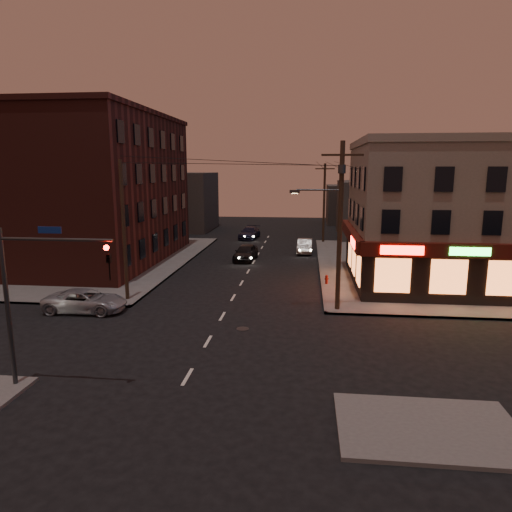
# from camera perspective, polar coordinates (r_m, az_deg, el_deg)

# --- Properties ---
(ground) EXTENTS (120.00, 120.00, 0.00)m
(ground) POSITION_cam_1_polar(r_m,az_deg,el_deg) (23.52, -6.05, -10.58)
(ground) COLOR black
(ground) RESTS_ON ground
(sidewalk_ne) EXTENTS (24.00, 28.00, 0.15)m
(sidewalk_ne) POSITION_cam_1_polar(r_m,az_deg,el_deg) (43.30, 23.93, -1.40)
(sidewalk_ne) COLOR #514F4C
(sidewalk_ne) RESTS_ON ground
(sidewalk_nw) EXTENTS (24.00, 28.00, 0.15)m
(sidewalk_nw) POSITION_cam_1_polar(r_m,az_deg,el_deg) (47.14, -22.74, -0.37)
(sidewalk_nw) COLOR #514F4C
(sidewalk_nw) RESTS_ON ground
(pizza_building) EXTENTS (15.85, 12.85, 10.50)m
(pizza_building) POSITION_cam_1_polar(r_m,az_deg,el_deg) (36.66, 24.05, 4.88)
(pizza_building) COLOR gray
(pizza_building) RESTS_ON sidewalk_ne
(brick_apartment) EXTENTS (12.00, 20.00, 13.00)m
(brick_apartment) POSITION_cam_1_polar(r_m,az_deg,el_deg) (44.79, -19.40, 7.80)
(brick_apartment) COLOR #4B1D18
(brick_apartment) RESTS_ON sidewalk_nw
(bg_building_ne_a) EXTENTS (10.00, 12.00, 7.00)m
(bg_building_ne_a) POSITION_cam_1_polar(r_m,az_deg,el_deg) (60.28, 15.16, 5.68)
(bg_building_ne_a) COLOR #3F3D3A
(bg_building_ne_a) RESTS_ON ground
(bg_building_nw) EXTENTS (9.00, 10.00, 8.00)m
(bg_building_nw) POSITION_cam_1_polar(r_m,az_deg,el_deg) (65.98, -9.40, 6.76)
(bg_building_nw) COLOR #3F3D3A
(bg_building_nw) RESTS_ON ground
(bg_building_ne_b) EXTENTS (8.00, 8.00, 6.00)m
(bg_building_ne_b) POSITION_cam_1_polar(r_m,az_deg,el_deg) (73.92, 11.98, 6.32)
(bg_building_ne_b) COLOR #3F3D3A
(bg_building_ne_b) RESTS_ON ground
(utility_pole_main) EXTENTS (4.20, 0.44, 10.00)m
(utility_pole_main) POSITION_cam_1_polar(r_m,az_deg,el_deg) (27.37, 10.24, 4.79)
(utility_pole_main) COLOR #382619
(utility_pole_main) RESTS_ON sidewalk_ne
(utility_pole_far) EXTENTS (0.26, 0.26, 9.00)m
(utility_pole_far) POSITION_cam_1_polar(r_m,az_deg,el_deg) (53.54, 8.50, 6.56)
(utility_pole_far) COLOR #382619
(utility_pole_far) RESTS_ON sidewalk_ne
(utility_pole_west) EXTENTS (0.24, 0.24, 9.00)m
(utility_pole_west) POSITION_cam_1_polar(r_m,az_deg,el_deg) (30.44, -16.19, 3.03)
(utility_pole_west) COLOR #382619
(utility_pole_west) RESTS_ON sidewalk_nw
(traffic_signal) EXTENTS (4.49, 0.32, 6.47)m
(traffic_signal) POSITION_cam_1_polar(r_m,az_deg,el_deg) (19.39, -26.35, -3.47)
(traffic_signal) COLOR #333538
(traffic_signal) RESTS_ON ground
(suv_cross) EXTENTS (4.94, 2.34, 1.36)m
(suv_cross) POSITION_cam_1_polar(r_m,az_deg,el_deg) (29.69, -20.54, -5.26)
(suv_cross) COLOR #999BA1
(suv_cross) RESTS_ON ground
(sedan_near) EXTENTS (2.22, 4.61, 1.52)m
(sedan_near) POSITION_cam_1_polar(r_m,az_deg,el_deg) (43.24, -1.29, 0.46)
(sedan_near) COLOR black
(sedan_near) RESTS_ON ground
(sedan_mid) EXTENTS (1.63, 4.38, 1.43)m
(sedan_mid) POSITION_cam_1_polar(r_m,az_deg,el_deg) (47.34, 6.11, 1.26)
(sedan_mid) COLOR gray
(sedan_mid) RESTS_ON ground
(sedan_far) EXTENTS (2.52, 5.13, 1.44)m
(sedan_far) POSITION_cam_1_polar(r_m,az_deg,el_deg) (56.62, -0.82, 2.90)
(sedan_far) COLOR black
(sedan_far) RESTS_ON ground
(fire_hydrant) EXTENTS (0.31, 0.31, 0.68)m
(fire_hydrant) POSITION_cam_1_polar(r_m,az_deg,el_deg) (34.26, 8.81, -2.85)
(fire_hydrant) COLOR maroon
(fire_hydrant) RESTS_ON sidewalk_ne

